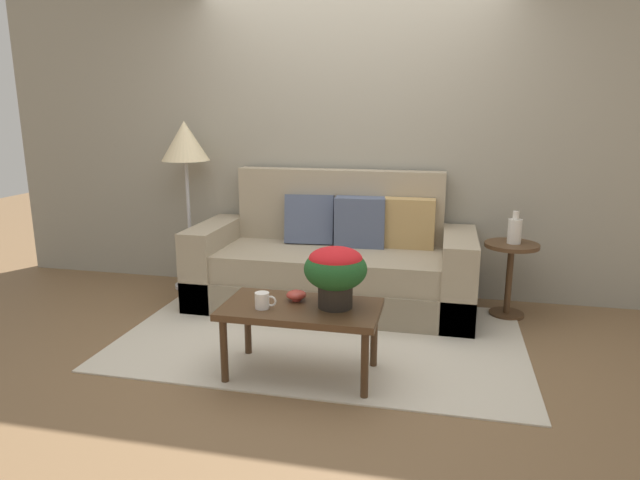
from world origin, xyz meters
The scene contains 11 objects.
ground_plane centered at (0.00, 0.00, 0.00)m, with size 14.00×14.00×0.00m, color brown.
wall_back centered at (0.00, 1.26, 1.41)m, with size 6.40×0.12×2.81m, color gray.
area_rug centered at (0.00, 0.10, 0.01)m, with size 2.75×1.71×0.01m, color beige.
couch centered at (-0.06, 0.79, 0.33)m, with size 2.23×0.87×1.07m.
coffee_table centered at (0.00, -0.46, 0.39)m, with size 0.93×0.50×0.44m.
side_table centered at (1.31, 0.84, 0.40)m, with size 0.40×0.40×0.58m.
floor_lamp centered at (-1.39, 0.97, 1.23)m, with size 0.41×0.41×1.47m.
potted_plant centered at (0.20, -0.43, 0.67)m, with size 0.36×0.36×0.36m.
coffee_mug centered at (-0.21, -0.55, 0.49)m, with size 0.13×0.08×0.09m.
snack_bowl centered at (-0.05, -0.38, 0.47)m, with size 0.12×0.12×0.06m.
table_vase centered at (1.32, 0.85, 0.68)m, with size 0.10×0.10×0.25m.
Camera 1 is at (0.79, -3.43, 1.56)m, focal length 31.11 mm.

